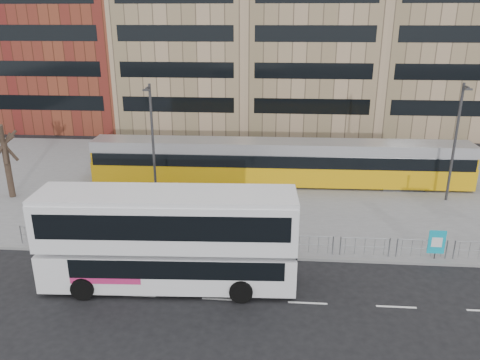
# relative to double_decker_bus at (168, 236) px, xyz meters

# --- Properties ---
(ground) EXTENTS (120.00, 120.00, 0.00)m
(ground) POSITION_rel_double_decker_bus_xyz_m (4.63, 2.89, -2.61)
(ground) COLOR black
(ground) RESTS_ON ground
(plaza) EXTENTS (64.00, 24.00, 0.15)m
(plaza) POSITION_rel_double_decker_bus_xyz_m (4.63, 14.89, -2.53)
(plaza) COLOR slate
(plaza) RESTS_ON ground
(kerb) EXTENTS (64.00, 0.25, 0.17)m
(kerb) POSITION_rel_double_decker_bus_xyz_m (4.63, 2.94, -2.53)
(kerb) COLOR gray
(kerb) RESTS_ON ground
(building_row) EXTENTS (70.40, 18.40, 31.20)m
(building_row) POSITION_rel_double_decker_bus_xyz_m (6.18, 37.16, 10.31)
(building_row) COLOR brown
(building_row) RESTS_ON ground
(pedestrian_barrier) EXTENTS (32.07, 0.07, 1.10)m
(pedestrian_barrier) POSITION_rel_double_decker_bus_xyz_m (6.63, 3.39, -1.62)
(pedestrian_barrier) COLOR gray
(pedestrian_barrier) RESTS_ON plaza
(road_markings) EXTENTS (62.00, 0.12, 0.01)m
(road_markings) POSITION_rel_double_decker_bus_xyz_m (5.63, -1.11, -2.60)
(road_markings) COLOR white
(road_markings) RESTS_ON ground
(double_decker_bus) EXTENTS (12.17, 3.50, 4.82)m
(double_decker_bus) POSITION_rel_double_decker_bus_xyz_m (0.00, 0.00, 0.00)
(double_decker_bus) COLOR white
(double_decker_bus) RESTS_ON ground
(tram) EXTENTS (28.73, 3.18, 3.38)m
(tram) POSITION_rel_double_decker_bus_xyz_m (5.35, 14.72, -0.76)
(tram) COLOR #D9A00B
(tram) RESTS_ON plaza
(ad_panel) EXTENTS (0.89, 0.09, 1.66)m
(ad_panel) POSITION_rel_double_decker_bus_xyz_m (13.65, 3.33, -1.48)
(ad_panel) COLOR #2D2D30
(ad_panel) RESTS_ON plaza
(pedestrian) EXTENTS (0.59, 0.72, 1.70)m
(pedestrian) POSITION_rel_double_decker_bus_xyz_m (3.21, 7.34, -1.61)
(pedestrian) COLOR black
(pedestrian) RESTS_ON plaza
(traffic_light_west) EXTENTS (0.18, 0.21, 3.10)m
(traffic_light_west) POSITION_rel_double_decker_bus_xyz_m (-0.45, 3.39, -0.48)
(traffic_light_west) COLOR #2D2D30
(traffic_light_west) RESTS_ON plaza
(lamp_post_west) EXTENTS (0.45, 1.04, 8.05)m
(lamp_post_west) POSITION_rel_double_decker_bus_xyz_m (-3.52, 11.25, 1.94)
(lamp_post_west) COLOR #2D2D30
(lamp_post_west) RESTS_ON plaza
(lamp_post_east) EXTENTS (0.45, 1.04, 8.21)m
(lamp_post_east) POSITION_rel_double_decker_bus_xyz_m (17.15, 12.07, 2.02)
(lamp_post_east) COLOR #2D2D30
(lamp_post_east) RESTS_ON plaza
(bare_tree) EXTENTS (4.85, 4.85, 7.72)m
(bare_tree) POSITION_rel_double_decker_bus_xyz_m (-13.85, 10.41, 3.05)
(bare_tree) COLOR black
(bare_tree) RESTS_ON plaza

